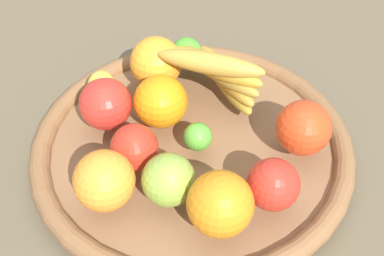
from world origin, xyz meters
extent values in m
plane|color=brown|center=(0.00, 0.00, 0.00)|extent=(2.40, 2.40, 0.00)
cylinder|color=brown|center=(0.00, 0.00, 0.01)|extent=(0.46, 0.46, 0.02)
torus|color=brown|center=(0.00, 0.00, 0.02)|extent=(0.48, 0.48, 0.03)
ellipsoid|color=#A88B2E|center=(-0.10, -0.08, 0.06)|extent=(0.04, 0.17, 0.03)
ellipsoid|color=#BC8F31|center=(-0.09, -0.08, 0.07)|extent=(0.04, 0.17, 0.03)
ellipsoid|color=#A98D35|center=(-0.08, -0.07, 0.09)|extent=(0.09, 0.17, 0.03)
ellipsoid|color=gold|center=(-0.07, -0.07, 0.10)|extent=(0.12, 0.16, 0.03)
ellipsoid|color=#B28D37|center=(-0.06, -0.06, 0.12)|extent=(0.15, 0.13, 0.03)
sphere|color=#84A63C|center=(0.07, 0.09, 0.07)|extent=(0.09, 0.09, 0.07)
sphere|color=orange|center=(0.15, 0.06, 0.08)|extent=(0.11, 0.11, 0.08)
sphere|color=red|center=(0.09, 0.01, 0.07)|extent=(0.09, 0.09, 0.07)
sphere|color=orange|center=(0.00, -0.14, 0.08)|extent=(0.12, 0.12, 0.08)
sphere|color=orange|center=(0.03, -0.05, 0.08)|extent=(0.09, 0.09, 0.08)
sphere|color=red|center=(0.10, -0.08, 0.08)|extent=(0.08, 0.08, 0.08)
sphere|color=orange|center=(0.03, 0.15, 0.08)|extent=(0.11, 0.11, 0.08)
sphere|color=red|center=(-0.05, 0.15, 0.07)|extent=(0.10, 0.10, 0.07)
sphere|color=green|center=(-0.06, -0.16, 0.06)|extent=(0.07, 0.07, 0.05)
sphere|color=#54A834|center=(0.00, 0.02, 0.06)|extent=(0.06, 0.06, 0.04)
ellipsoid|color=yellow|center=(0.09, -0.14, 0.06)|extent=(0.06, 0.07, 0.04)
sphere|color=red|center=(-0.13, 0.08, 0.08)|extent=(0.10, 0.10, 0.08)
camera|label=1|loc=(0.22, 0.49, 0.59)|focal=48.79mm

